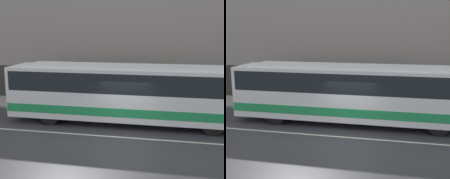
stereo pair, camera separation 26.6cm
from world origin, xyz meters
TOP-DOWN VIEW (x-y plane):
  - ground_plane at (0.00, 0.00)m, footprint 60.00×60.00m
  - sidewalk at (0.00, 5.32)m, footprint 60.00×2.65m
  - building_facade at (0.00, 6.79)m, footprint 60.00×0.35m
  - lane_stripe at (0.00, 0.00)m, footprint 54.00×0.14m
  - transit_bus at (-0.31, 2.29)m, footprint 12.40×2.56m
  - pedestrian_waiting at (1.21, 4.55)m, footprint 0.36×0.36m

SIDE VIEW (x-z plane):
  - ground_plane at x=0.00m, z-range 0.00..0.00m
  - lane_stripe at x=0.00m, z-range 0.00..0.01m
  - sidewalk at x=0.00m, z-range 0.00..0.13m
  - pedestrian_waiting at x=1.21m, z-range 0.07..1.72m
  - transit_bus at x=-0.31m, z-range 0.20..3.37m
  - building_facade at x=0.00m, z-range -0.17..9.47m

